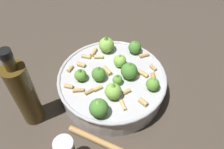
# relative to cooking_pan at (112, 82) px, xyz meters

# --- Properties ---
(ground_plane) EXTENTS (2.40, 2.40, 0.00)m
(ground_plane) POSITION_rel_cooking_pan_xyz_m (0.00, 0.00, -0.04)
(ground_plane) COLOR #42382D
(cooking_pan) EXTENTS (0.31, 0.31, 0.13)m
(cooking_pan) POSITION_rel_cooking_pan_xyz_m (0.00, 0.00, 0.00)
(cooking_pan) COLOR #B7B7BC
(cooking_pan) RESTS_ON ground
(olive_oil_bottle) EXTENTS (0.06, 0.06, 0.25)m
(olive_oil_bottle) POSITION_rel_cooking_pan_xyz_m (0.13, 0.19, 0.06)
(olive_oil_bottle) COLOR #4C3814
(olive_oil_bottle) RESTS_ON ground
(wooden_spoon) EXTENTS (0.22, 0.06, 0.02)m
(wooden_spoon) POSITION_rel_cooking_pan_xyz_m (-0.10, 0.15, -0.04)
(wooden_spoon) COLOR #B2844C
(wooden_spoon) RESTS_ON ground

